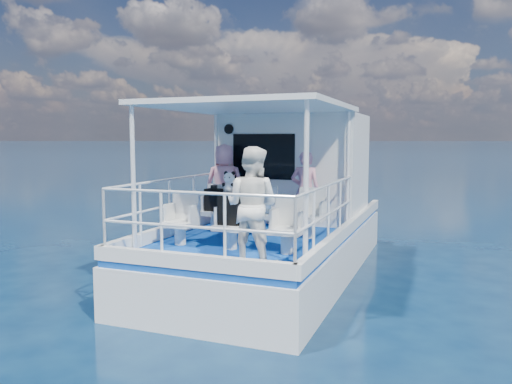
{
  "coord_description": "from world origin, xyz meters",
  "views": [
    {
      "loc": [
        3.09,
        -8.05,
        2.58
      ],
      "look_at": [
        0.14,
        -0.4,
        1.72
      ],
      "focal_mm": 35.0,
      "sensor_mm": 36.0,
      "label": 1
    }
  ],
  "objects_px": {
    "passenger_port_fwd": "(225,184)",
    "backpack_center": "(230,209)",
    "panda": "(230,182)",
    "passenger_stbd_aft": "(252,206)"
  },
  "relations": [
    {
      "from": "passenger_port_fwd",
      "to": "backpack_center",
      "type": "xyz_separation_m",
      "value": [
        1.03,
        -2.06,
        -0.17
      ]
    },
    {
      "from": "panda",
      "to": "backpack_center",
      "type": "bearing_deg",
      "value": -69.9
    },
    {
      "from": "passenger_port_fwd",
      "to": "backpack_center",
      "type": "bearing_deg",
      "value": 101.26
    },
    {
      "from": "passenger_stbd_aft",
      "to": "backpack_center",
      "type": "xyz_separation_m",
      "value": [
        -0.65,
        0.72,
        -0.17
      ]
    },
    {
      "from": "panda",
      "to": "passenger_port_fwd",
      "type": "bearing_deg",
      "value": 116.65
    },
    {
      "from": "passenger_port_fwd",
      "to": "panda",
      "type": "xyz_separation_m",
      "value": [
        1.02,
        -2.03,
        0.24
      ]
    },
    {
      "from": "passenger_port_fwd",
      "to": "panda",
      "type": "relative_size",
      "value": 4.92
    },
    {
      "from": "backpack_center",
      "to": "passenger_stbd_aft",
      "type": "bearing_deg",
      "value": -47.75
    },
    {
      "from": "passenger_port_fwd",
      "to": "backpack_center",
      "type": "relative_size",
      "value": 3.24
    },
    {
      "from": "passenger_stbd_aft",
      "to": "panda",
      "type": "relative_size",
      "value": 4.9
    }
  ]
}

